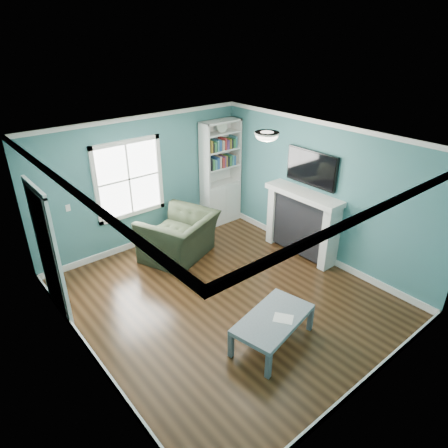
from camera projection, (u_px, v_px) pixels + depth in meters
floor at (225, 298)px, 6.62m from camera, size 5.00×5.00×0.00m
room_walls at (225, 211)px, 5.91m from camera, size 5.00×5.00×5.00m
trim at (225, 232)px, 6.06m from camera, size 4.50×5.00×2.60m
window at (129, 179)px, 7.51m from camera, size 1.40×0.06×1.50m
bookshelf at (220, 183)px, 8.80m from camera, size 0.90×0.35×2.31m
fireplace at (302, 224)px, 7.65m from camera, size 0.44×1.58×1.30m
tv at (312, 168)px, 7.23m from camera, size 0.06×1.10×0.65m
door at (48, 252)px, 5.84m from camera, size 0.12×0.98×2.17m
ceiling_fixture at (267, 135)px, 6.06m from camera, size 0.38×0.38×0.15m
light_switch at (68, 208)px, 6.94m from camera, size 0.08×0.01×0.12m
recliner at (179, 230)px, 7.56m from camera, size 1.54×1.29×1.15m
coffee_table at (273, 321)px, 5.53m from camera, size 1.33×0.90×0.44m
paper_sheet at (283, 318)px, 5.48m from camera, size 0.32×0.34×0.00m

